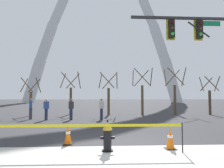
{
  "coord_description": "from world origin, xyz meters",
  "views": [
    {
      "loc": [
        -0.88,
        -7.56,
        1.74
      ],
      "look_at": [
        -0.2,
        5.0,
        2.5
      ],
      "focal_mm": 33.33,
      "sensor_mm": 36.0,
      "label": 1
    }
  ],
  "objects_px": {
    "traffic_cone_mid_sidewalk": "(170,138)",
    "monument_arch": "(104,37)",
    "pedestrian_walking_left": "(71,109)",
    "pedestrian_walking_right": "(31,109)",
    "traffic_cone_by_hydrant": "(68,134)",
    "pedestrian_near_trees": "(46,109)",
    "traffic_signal_gantry": "(205,49)",
    "pedestrian_standing_center": "(101,109)",
    "fire_hydrant": "(107,136)"
  },
  "relations": [
    {
      "from": "fire_hydrant",
      "to": "pedestrian_walking_right",
      "type": "height_order",
      "value": "pedestrian_walking_right"
    },
    {
      "from": "fire_hydrant",
      "to": "pedestrian_walking_left",
      "type": "xyz_separation_m",
      "value": [
        -2.43,
        9.04,
        0.35
      ]
    },
    {
      "from": "pedestrian_walking_left",
      "to": "pedestrian_walking_right",
      "type": "height_order",
      "value": "same"
    },
    {
      "from": "traffic_cone_by_hydrant",
      "to": "traffic_cone_mid_sidewalk",
      "type": "distance_m",
      "value": 3.61
    },
    {
      "from": "traffic_cone_by_hydrant",
      "to": "pedestrian_standing_center",
      "type": "height_order",
      "value": "pedestrian_standing_center"
    },
    {
      "from": "fire_hydrant",
      "to": "pedestrian_walking_left",
      "type": "relative_size",
      "value": 0.62
    },
    {
      "from": "pedestrian_standing_center",
      "to": "pedestrian_near_trees",
      "type": "distance_m",
      "value": 4.08
    },
    {
      "from": "pedestrian_walking_left",
      "to": "traffic_signal_gantry",
      "type": "bearing_deg",
      "value": -39.02
    },
    {
      "from": "pedestrian_walking_left",
      "to": "pedestrian_near_trees",
      "type": "bearing_deg",
      "value": -177.53
    },
    {
      "from": "traffic_signal_gantry",
      "to": "pedestrian_near_trees",
      "type": "distance_m",
      "value": 11.33
    },
    {
      "from": "traffic_cone_mid_sidewalk",
      "to": "pedestrian_standing_center",
      "type": "height_order",
      "value": "pedestrian_standing_center"
    },
    {
      "from": "fire_hydrant",
      "to": "pedestrian_walking_right",
      "type": "relative_size",
      "value": 0.62
    },
    {
      "from": "traffic_signal_gantry",
      "to": "monument_arch",
      "type": "bearing_deg",
      "value": 94.95
    },
    {
      "from": "fire_hydrant",
      "to": "traffic_cone_by_hydrant",
      "type": "xyz_separation_m",
      "value": [
        -1.41,
        1.06,
        -0.11
      ]
    },
    {
      "from": "fire_hydrant",
      "to": "traffic_signal_gantry",
      "type": "bearing_deg",
      "value": 32.37
    },
    {
      "from": "monument_arch",
      "to": "pedestrian_walking_left",
      "type": "xyz_separation_m",
      "value": [
        -3.09,
        -42.93,
        -18.01
      ]
    },
    {
      "from": "traffic_cone_by_hydrant",
      "to": "traffic_cone_mid_sidewalk",
      "type": "xyz_separation_m",
      "value": [
        3.49,
        -0.91,
        0.0
      ]
    },
    {
      "from": "monument_arch",
      "to": "pedestrian_standing_center",
      "type": "xyz_separation_m",
      "value": [
        -0.82,
        -42.95,
        -18.01
      ]
    },
    {
      "from": "traffic_signal_gantry",
      "to": "pedestrian_standing_center",
      "type": "xyz_separation_m",
      "value": [
        -5.05,
        5.91,
        -3.25
      ]
    },
    {
      "from": "pedestrian_standing_center",
      "to": "pedestrian_near_trees",
      "type": "xyz_separation_m",
      "value": [
        -4.08,
        -0.05,
        0.0
      ]
    },
    {
      "from": "pedestrian_walking_left",
      "to": "pedestrian_near_trees",
      "type": "xyz_separation_m",
      "value": [
        -1.82,
        -0.08,
        0.0
      ]
    },
    {
      "from": "fire_hydrant",
      "to": "pedestrian_standing_center",
      "type": "xyz_separation_m",
      "value": [
        -0.16,
        9.01,
        0.35
      ]
    },
    {
      "from": "traffic_cone_by_hydrant",
      "to": "pedestrian_walking_left",
      "type": "bearing_deg",
      "value": 97.26
    },
    {
      "from": "pedestrian_standing_center",
      "to": "fire_hydrant",
      "type": "bearing_deg",
      "value": -88.99
    },
    {
      "from": "traffic_signal_gantry",
      "to": "pedestrian_walking_left",
      "type": "bearing_deg",
      "value": 140.98
    },
    {
      "from": "traffic_cone_mid_sidewalk",
      "to": "pedestrian_standing_center",
      "type": "relative_size",
      "value": 0.46
    },
    {
      "from": "monument_arch",
      "to": "pedestrian_walking_right",
      "type": "relative_size",
      "value": 27.91
    },
    {
      "from": "traffic_cone_mid_sidewalk",
      "to": "pedestrian_walking_right",
      "type": "xyz_separation_m",
      "value": [
        -7.65,
        9.41,
        0.46
      ]
    },
    {
      "from": "pedestrian_near_trees",
      "to": "traffic_cone_by_hydrant",
      "type": "bearing_deg",
      "value": -70.28
    },
    {
      "from": "traffic_signal_gantry",
      "to": "monument_arch",
      "type": "relative_size",
      "value": 0.14
    },
    {
      "from": "fire_hydrant",
      "to": "pedestrian_near_trees",
      "type": "xyz_separation_m",
      "value": [
        -4.24,
        8.96,
        0.35
      ]
    },
    {
      "from": "pedestrian_walking_left",
      "to": "pedestrian_standing_center",
      "type": "bearing_deg",
      "value": -0.61
    },
    {
      "from": "traffic_cone_mid_sidewalk",
      "to": "traffic_signal_gantry",
      "type": "distance_m",
      "value": 5.52
    },
    {
      "from": "fire_hydrant",
      "to": "pedestrian_near_trees",
      "type": "height_order",
      "value": "pedestrian_near_trees"
    },
    {
      "from": "traffic_cone_mid_sidewalk",
      "to": "monument_arch",
      "type": "xyz_separation_m",
      "value": [
        -1.42,
        51.82,
        18.47
      ]
    },
    {
      "from": "pedestrian_walking_right",
      "to": "pedestrian_near_trees",
      "type": "relative_size",
      "value": 1.0
    },
    {
      "from": "monument_arch",
      "to": "pedestrian_walking_left",
      "type": "relative_size",
      "value": 27.91
    },
    {
      "from": "pedestrian_walking_left",
      "to": "pedestrian_walking_right",
      "type": "xyz_separation_m",
      "value": [
        -3.14,
        0.52,
        0.0
      ]
    },
    {
      "from": "traffic_cone_by_hydrant",
      "to": "pedestrian_walking_left",
      "type": "relative_size",
      "value": 0.46
    },
    {
      "from": "fire_hydrant",
      "to": "traffic_signal_gantry",
      "type": "height_order",
      "value": "traffic_signal_gantry"
    },
    {
      "from": "pedestrian_walking_left",
      "to": "pedestrian_near_trees",
      "type": "distance_m",
      "value": 1.82
    },
    {
      "from": "monument_arch",
      "to": "pedestrian_standing_center",
      "type": "height_order",
      "value": "monument_arch"
    },
    {
      "from": "traffic_signal_gantry",
      "to": "pedestrian_walking_right",
      "type": "bearing_deg",
      "value": 148.33
    },
    {
      "from": "traffic_cone_by_hydrant",
      "to": "monument_arch",
      "type": "xyz_separation_m",
      "value": [
        2.07,
        50.91,
        18.47
      ]
    },
    {
      "from": "traffic_cone_mid_sidewalk",
      "to": "pedestrian_walking_left",
      "type": "relative_size",
      "value": 0.46
    },
    {
      "from": "traffic_cone_mid_sidewalk",
      "to": "pedestrian_standing_center",
      "type": "bearing_deg",
      "value": 104.2
    },
    {
      "from": "traffic_cone_mid_sidewalk",
      "to": "fire_hydrant",
      "type": "bearing_deg",
      "value": -175.97
    },
    {
      "from": "traffic_signal_gantry",
      "to": "pedestrian_standing_center",
      "type": "bearing_deg",
      "value": 130.54
    },
    {
      "from": "fire_hydrant",
      "to": "pedestrian_walking_right",
      "type": "distance_m",
      "value": 11.06
    },
    {
      "from": "pedestrian_standing_center",
      "to": "pedestrian_walking_right",
      "type": "height_order",
      "value": "same"
    }
  ]
}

